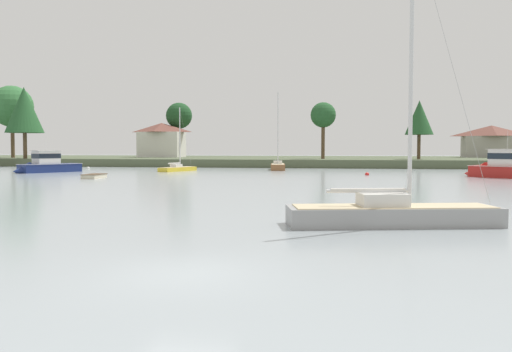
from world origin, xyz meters
The scene contains 17 objects.
ground_plane centered at (0.00, 0.00, 0.00)m, with size 495.93×495.93×0.00m, color #939EA3.
far_shore_bank centered at (0.00, 98.79, 0.70)m, with size 223.17×47.79×1.39m, color #4C563D.
sailboat_wood centered at (-6.64, 67.65, 0.26)m, with size 3.17×8.14×12.42m.
sailboat_yellow centered at (-20.24, 60.35, 0.21)m, with size 3.87×7.24×9.59m.
sailboat_grey centered at (6.07, 9.95, 0.27)m, with size 9.24×4.32×13.31m.
cruiser_red centered at (21.48, 50.58, 0.73)m, with size 10.20×9.29×6.38m.
dinghy_cream centered at (-23.48, 41.22, 0.16)m, with size 1.90×3.74×0.66m.
cruiser_navy centered at (-36.91, 53.26, 0.73)m, with size 6.94×9.42×5.73m.
mooring_buoy_red centered at (6.35, 53.42, 0.09)m, with size 0.51×0.51×0.56m.
mooring_buoy_white centered at (-37.82, 67.42, 0.08)m, with size 0.46×0.46×0.51m.
shore_tree_center_left centered at (-63.05, 84.46, 11.71)m, with size 8.34×8.34×14.53m.
shore_tree_center_right centered at (-55.44, 77.06, 10.39)m, with size 6.94×6.94×13.28m.
shore_tree_left_mid centered at (-33.26, 100.72, 10.43)m, with size 5.77×5.77×12.04m.
shore_tree_far_right centered at (16.17, 84.05, 8.65)m, with size 4.90×4.90×10.31m.
shore_tree_left centered at (-0.58, 83.78, 9.18)m, with size 4.56×4.56×10.20m.
cottage_eastern centered at (-36.03, 97.10, 5.20)m, with size 9.76×6.81×7.39m.
cottage_behind_trees centered at (33.51, 105.92, 4.87)m, with size 11.95×6.60×6.71m.
Camera 1 is at (4.28, -13.38, 3.30)m, focal length 37.43 mm.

